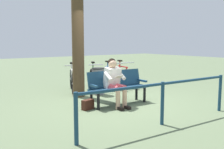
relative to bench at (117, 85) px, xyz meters
name	(u,v)px	position (x,y,z in m)	size (l,w,h in m)	color
ground_plane	(121,103)	(-0.12, 0.03, -0.51)	(40.00, 40.00, 0.00)	#566647
bench	(117,85)	(0.00, 0.00, 0.00)	(1.62, 0.56, 0.87)	navy
person_reading	(114,80)	(0.21, 0.15, 0.16)	(0.50, 0.78, 1.20)	white
handbag	(88,105)	(0.92, 0.04, -0.39)	(0.30, 0.14, 0.24)	#3F1E14
tree_trunk	(78,29)	(0.34, -1.42, 1.48)	(0.35, 0.35, 3.97)	#4C3823
litter_bin	(98,81)	(-0.28, -1.31, -0.10)	(0.38, 0.38, 0.82)	slate
bicycle_black	(122,76)	(-1.85, -2.08, -0.15)	(0.48, 1.67, 0.94)	black
bicycle_purple	(110,77)	(-1.29, -2.05, -0.15)	(0.48, 1.68, 0.94)	black
bicycle_silver	(94,79)	(-0.61, -2.06, -0.15)	(0.75, 1.57, 0.94)	black
bicycle_green	(72,80)	(0.12, -2.25, -0.15)	(0.78, 1.55, 0.94)	black
railing_fence	(163,94)	(0.34, 1.87, 0.10)	(3.76, 0.28, 0.85)	navy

